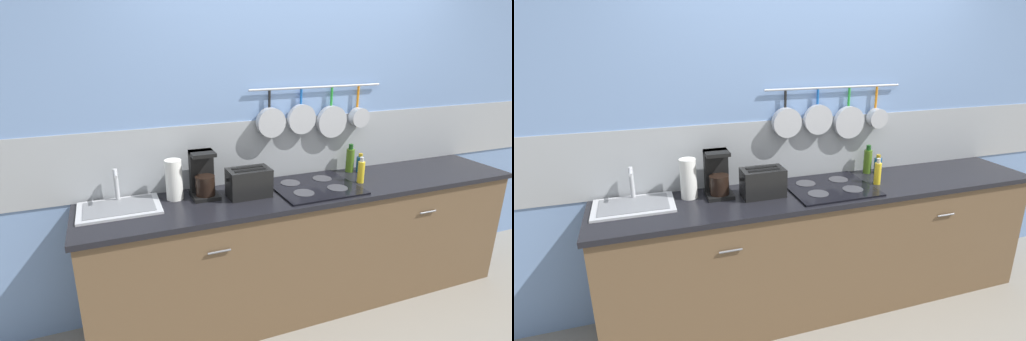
% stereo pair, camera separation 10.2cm
% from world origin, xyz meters
% --- Properties ---
extents(ground_plane, '(12.00, 12.00, 0.00)m').
position_xyz_m(ground_plane, '(0.00, 0.00, 0.00)').
color(ground_plane, gray).
extents(wall_back, '(7.20, 0.15, 2.60)m').
position_xyz_m(wall_back, '(0.00, 0.33, 1.28)').
color(wall_back, '#7293C6').
rests_on(wall_back, ground_plane).
extents(cabinet_base, '(3.11, 0.55, 0.89)m').
position_xyz_m(cabinet_base, '(0.00, -0.00, 0.45)').
color(cabinet_base, brown).
rests_on(cabinet_base, ground_plane).
extents(countertop, '(3.15, 0.57, 0.03)m').
position_xyz_m(countertop, '(0.00, 0.00, 0.91)').
color(countertop, black).
rests_on(countertop, cabinet_base).
extents(sink_basin, '(0.49, 0.33, 0.22)m').
position_xyz_m(sink_basin, '(-1.29, 0.11, 0.95)').
color(sink_basin, '#B7BABF').
rests_on(sink_basin, countertop).
extents(paper_towel_roll, '(0.11, 0.11, 0.26)m').
position_xyz_m(paper_towel_roll, '(-0.95, 0.15, 1.06)').
color(paper_towel_roll, white).
rests_on(paper_towel_roll, countertop).
extents(coffee_maker, '(0.17, 0.20, 0.30)m').
position_xyz_m(coffee_maker, '(-0.76, 0.14, 1.05)').
color(coffee_maker, black).
rests_on(coffee_maker, countertop).
extents(toaster, '(0.30, 0.17, 0.19)m').
position_xyz_m(toaster, '(-0.48, 0.02, 1.02)').
color(toaster, black).
rests_on(toaster, countertop).
extents(cooktop, '(0.58, 0.52, 0.01)m').
position_xyz_m(cooktop, '(-0.00, 0.01, 0.93)').
color(cooktop, black).
rests_on(cooktop, countertop).
extents(bottle_cooking_wine, '(0.05, 0.05, 0.19)m').
position_xyz_m(bottle_cooking_wine, '(0.36, -0.02, 1.01)').
color(bottle_cooking_wine, yellow).
rests_on(bottle_cooking_wine, countertop).
extents(bottle_olive_oil, '(0.06, 0.06, 0.22)m').
position_xyz_m(bottle_olive_oil, '(0.43, 0.22, 1.02)').
color(bottle_olive_oil, '#4C721E').
rests_on(bottle_olive_oil, countertop).
extents(bottle_vinegar, '(0.06, 0.06, 0.15)m').
position_xyz_m(bottle_vinegar, '(0.50, 0.19, 0.99)').
color(bottle_vinegar, navy).
rests_on(bottle_vinegar, countertop).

